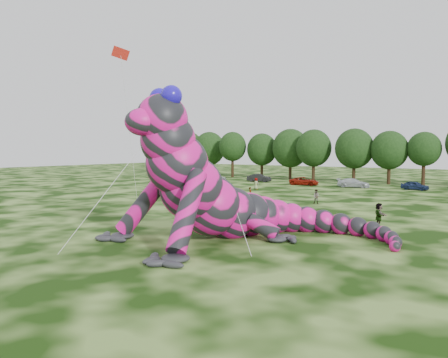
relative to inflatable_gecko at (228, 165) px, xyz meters
name	(u,v)px	position (x,y,z in m)	size (l,w,h in m)	color
ground	(198,257)	(1.75, -5.52, -4.86)	(240.00, 240.00, 0.00)	#16330A
inflatable_gecko	(228,165)	(0.00, 0.00, 0.00)	(16.37, 19.44, 9.72)	#DC1085
flying_kite	(122,65)	(-13.00, 2.56, 8.37)	(3.11, 4.85, 15.19)	red
tree_0	(171,154)	(-52.81, 53.71, -0.11)	(6.91, 6.22, 9.51)	black
tree_1	(189,153)	(-46.61, 52.53, 0.04)	(6.74, 6.07, 9.81)	black
tree_2	(209,154)	(-41.27, 53.24, -0.04)	(7.04, 6.34, 9.64)	black
tree_3	(233,155)	(-33.97, 51.54, -0.14)	(5.81, 5.23, 9.44)	black
tree_4	(262,156)	(-27.89, 53.19, -0.33)	(6.22, 5.60, 9.06)	black
tree_5	(290,154)	(-21.38, 52.91, 0.04)	(7.16, 6.44, 9.80)	black
tree_6	(314,155)	(-15.81, 51.16, -0.11)	(6.52, 5.86, 9.49)	black
tree_7	(354,156)	(-8.33, 51.28, -0.12)	(6.68, 6.01, 9.48)	black
tree_8	(389,158)	(-2.47, 51.46, -0.39)	(6.14, 5.53, 8.94)	black
tree_9	(424,159)	(2.81, 51.82, -0.52)	(5.27, 4.74, 8.68)	black
car_0	(217,177)	(-31.02, 41.85, -4.23)	(1.49, 3.71, 1.26)	silver
car_1	(259,178)	(-22.94, 43.60, -4.15)	(1.49, 4.28, 1.41)	black
car_2	(304,181)	(-13.27, 41.57, -4.20)	(2.19, 4.75, 1.32)	maroon
car_3	(353,183)	(-5.29, 41.87, -4.16)	(1.96, 4.82, 1.40)	silver
car_4	(415,186)	(3.32, 43.01, -4.22)	(1.52, 3.78, 1.29)	navy
spectator_1	(317,197)	(-2.09, 20.04, -4.08)	(0.76, 0.59, 1.56)	gray
spectator_5	(379,215)	(7.31, 9.71, -3.94)	(1.70, 0.54, 1.83)	gray
spectator_4	(256,184)	(-16.07, 30.90, -4.02)	(0.82, 0.53, 1.68)	gray
spectator_0	(250,194)	(-9.43, 18.36, -4.08)	(0.57, 0.37, 1.56)	gray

